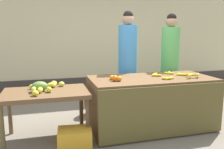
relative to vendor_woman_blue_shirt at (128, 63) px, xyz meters
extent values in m
plane|color=#756B5B|center=(-0.20, -0.70, -0.96)|extent=(24.00, 24.00, 0.00)
cube|color=beige|center=(-0.20, 2.09, 0.82)|extent=(8.79, 0.20, 3.56)
cube|color=#3F3833|center=(-0.20, 1.98, -0.78)|extent=(8.79, 0.04, 0.36)
cube|color=brown|center=(0.16, -0.70, -0.55)|extent=(1.92, 0.91, 0.82)
cube|color=brown|center=(0.16, -1.17, -0.55)|extent=(1.92, 0.03, 0.76)
cube|color=brown|center=(-1.45, -0.70, -0.28)|extent=(1.17, 0.75, 0.06)
cylinder|color=brown|center=(-1.99, -1.03, -0.64)|extent=(0.06, 0.06, 0.65)
cylinder|color=brown|center=(-0.92, -1.03, -0.64)|extent=(0.06, 0.06, 0.65)
cylinder|color=brown|center=(-1.99, -0.38, -0.64)|extent=(0.06, 0.06, 0.65)
cylinder|color=brown|center=(-0.92, -0.38, -0.64)|extent=(0.06, 0.06, 0.65)
cylinder|color=gold|center=(0.27, -0.64, -0.12)|extent=(0.15, 0.08, 0.04)
cylinder|color=yellow|center=(0.58, -0.48, -0.12)|extent=(0.11, 0.13, 0.04)
cylinder|color=yellow|center=(0.30, -0.92, -0.12)|extent=(0.14, 0.08, 0.04)
cylinder|color=gold|center=(0.68, -0.69, -0.12)|extent=(0.14, 0.09, 0.04)
cylinder|color=yellow|center=(0.72, -0.69, -0.12)|extent=(0.13, 0.13, 0.04)
cylinder|color=gold|center=(0.56, -0.52, -0.12)|extent=(0.13, 0.13, 0.04)
cylinder|color=yellow|center=(0.34, -0.92, -0.12)|extent=(0.16, 0.07, 0.04)
cylinder|color=yellow|center=(0.28, -0.55, -0.12)|extent=(0.13, 0.12, 0.04)
cylinder|color=gold|center=(0.69, -0.93, -0.09)|extent=(0.13, 0.10, 0.04)
cylinder|color=gold|center=(0.74, -0.88, -0.09)|extent=(0.11, 0.15, 0.04)
cylinder|color=gold|center=(0.84, -0.91, -0.09)|extent=(0.11, 0.13, 0.04)
sphere|color=orange|center=(-0.48, -0.82, -0.09)|extent=(0.09, 0.09, 0.09)
sphere|color=orange|center=(-0.50, -0.72, -0.10)|extent=(0.07, 0.07, 0.07)
sphere|color=orange|center=(-0.42, -0.85, -0.10)|extent=(0.08, 0.08, 0.08)
ellipsoid|color=#D2D04B|center=(-1.60, -0.77, -0.21)|extent=(0.08, 0.10, 0.09)
ellipsoid|color=yellow|center=(-1.58, -0.92, -0.22)|extent=(0.12, 0.13, 0.07)
ellipsoid|color=yellow|center=(-1.63, -0.52, -0.21)|extent=(0.12, 0.10, 0.07)
ellipsoid|color=yellow|center=(-1.33, -0.39, -0.21)|extent=(0.13, 0.14, 0.08)
ellipsoid|color=#D7D943|center=(-1.34, -0.49, -0.22)|extent=(0.09, 0.11, 0.07)
ellipsoid|color=#E1D947|center=(-1.22, -0.45, -0.22)|extent=(0.11, 0.10, 0.07)
ellipsoid|color=yellow|center=(-1.38, -0.47, -0.22)|extent=(0.12, 0.09, 0.07)
ellipsoid|color=yellow|center=(-1.52, -0.78, -0.21)|extent=(0.09, 0.13, 0.08)
ellipsoid|color=yellow|center=(-1.41, -0.78, -0.21)|extent=(0.10, 0.12, 0.08)
ellipsoid|color=olive|center=(-1.53, -0.68, -0.18)|extent=(0.23, 0.16, 0.14)
cylinder|color=#33333D|center=(0.00, 0.00, -0.59)|extent=(0.29, 0.29, 0.74)
cylinder|color=#3F8CCC|center=(0.00, 0.00, 0.23)|extent=(0.34, 0.34, 0.90)
sphere|color=tan|center=(0.00, 0.00, 0.78)|extent=(0.21, 0.21, 0.21)
sphere|color=black|center=(0.00, 0.00, 0.85)|extent=(0.18, 0.18, 0.18)
cylinder|color=#33333D|center=(0.85, -0.01, -0.60)|extent=(0.29, 0.29, 0.73)
cylinder|color=#59B259|center=(0.85, -0.01, 0.21)|extent=(0.34, 0.34, 0.89)
sphere|color=tan|center=(0.85, -0.01, 0.75)|extent=(0.21, 0.21, 0.21)
sphere|color=black|center=(0.85, -0.01, 0.82)|extent=(0.18, 0.18, 0.18)
cube|color=gold|center=(-1.10, -1.07, -0.83)|extent=(0.47, 0.36, 0.26)
ellipsoid|color=maroon|center=(-0.62, 0.17, -0.67)|extent=(0.47, 0.46, 0.57)
camera|label=1|loc=(-1.41, -4.02, 0.56)|focal=37.73mm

